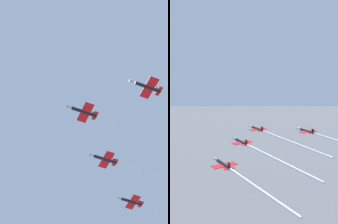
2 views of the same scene
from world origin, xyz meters
TOP-DOWN VIEW (x-y plane):
  - jet_lead at (13.95, 19.05)m, footprint 33.25×50.47m
  - jet_port_inner at (37.95, 22.31)m, footprint 32.30×49.01m
  - jet_starboard_inner at (5.21, 39.29)m, footprint 27.71×41.94m
  - jet_port_outer at (62.56, 26.51)m, footprint 27.47×41.57m

SIDE VIEW (x-z plane):
  - jet_port_outer at x=62.56m, z-range 125.25..127.83m
  - jet_port_inner at x=37.95m, z-range 125.49..128.07m
  - jet_lead at x=13.95m, z-range 125.54..128.12m
  - jet_starboard_inner at x=5.21m, z-range 125.59..128.17m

